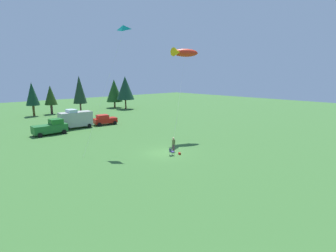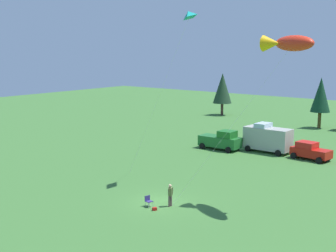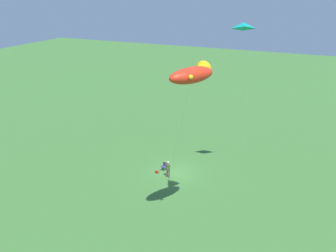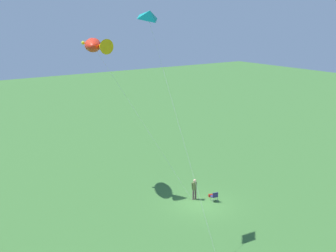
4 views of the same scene
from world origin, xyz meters
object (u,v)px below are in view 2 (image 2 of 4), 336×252
backpack_on_grass (155,209)px  car_red_sedan (310,151)px  van_motorhome_grey (268,138)px  kite_delta_teal (188,15)px  folding_chair (148,200)px  kite_large_fish (288,43)px  person_kite_flyer (170,193)px  truck_green_flatbed (221,140)px

backpack_on_grass → car_red_sedan: car_red_sedan is taller
van_motorhome_grey → kite_delta_teal: kite_delta_teal is taller
folding_chair → car_red_sedan: bearing=92.7°
backpack_on_grass → car_red_sedan: 22.95m
kite_large_fish → car_red_sedan: bearing=104.5°
kite_large_fish → backpack_on_grass: bearing=-137.5°
car_red_sedan → kite_large_fish: (4.21, -16.22, 11.35)m
kite_delta_teal → car_red_sedan: bearing=70.8°
folding_chair → van_motorhome_grey: (-1.42, 22.89, 1.16)m
person_kite_flyer → folding_chair: size_ratio=2.12×
person_kite_flyer → kite_large_fish: size_ratio=0.13×
truck_green_flatbed → kite_delta_teal: size_ratio=0.33×
van_motorhome_grey → kite_delta_teal: (-0.03, -15.90, 13.09)m
person_kite_flyer → van_motorhome_grey: bearing=99.9°
backpack_on_grass → kite_delta_teal: (-2.41, 7.38, 14.62)m
kite_delta_teal → truck_green_flatbed: bearing=109.7°
van_motorhome_grey → kite_delta_teal: bearing=92.0°
person_kite_flyer → van_motorhome_grey: size_ratio=0.32×
folding_chair → car_red_sedan: size_ratio=0.19×
car_red_sedan → kite_large_fish: 20.23m
truck_green_flatbed → van_motorhome_grey: (4.93, 2.19, 0.54)m
folding_chair → kite_delta_teal: size_ratio=0.05×
person_kite_flyer → truck_green_flatbed: truck_green_flatbed is taller
backpack_on_grass → truck_green_flatbed: truck_green_flatbed is taller
person_kite_flyer → van_motorhome_grey: 22.03m
backpack_on_grass → van_motorhome_grey: van_motorhome_grey is taller
folding_chair → kite_delta_teal: kite_delta_teal is taller
van_motorhome_grey → backpack_on_grass: bearing=97.9°
backpack_on_grass → person_kite_flyer: bearing=75.8°
folding_chair → backpack_on_grass: size_ratio=2.56×
folding_chair → truck_green_flatbed: 21.66m
person_kite_flyer → folding_chair: bearing=-139.1°
person_kite_flyer → truck_green_flatbed: 21.10m
van_motorhome_grey → truck_green_flatbed: bearing=26.1°
person_kite_flyer → folding_chair: person_kite_flyer is taller
car_red_sedan → kite_delta_teal: bearing=78.9°
truck_green_flatbed → person_kite_flyer: bearing=-69.0°
car_red_sedan → kite_large_fish: size_ratio=0.34×
backpack_on_grass → kite_delta_teal: 16.55m
folding_chair → truck_green_flatbed: size_ratio=0.16×
car_red_sedan → person_kite_flyer: bearing=91.2°
car_red_sedan → kite_large_fish: bearing=112.6°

